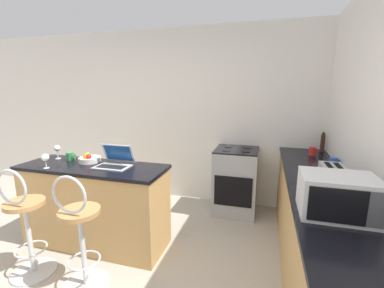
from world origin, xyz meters
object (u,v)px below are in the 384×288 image
Objects in this scene: mug_green at (70,156)px; wine_glass_tall at (45,158)px; bar_stool_near at (26,225)px; stove_range at (236,181)px; wine_glass_short at (57,149)px; bar_stool_far at (80,235)px; fruit_bowl at (89,159)px; toaster at (332,177)px; mug_red at (313,151)px; microwave at (337,196)px; laptop at (115,161)px; pepper_mill at (323,142)px; mug_blue at (334,162)px.

wine_glass_tall is at bearing -91.34° from mug_green.
bar_stool_near is 2.48m from stove_range.
wine_glass_short reaches higher than mug_green.
bar_stool_far is 10.22× the size of mug_green.
bar_stool_near is 0.86m from fruit_bowl.
stove_range is (1.69, 1.81, -0.05)m from bar_stool_near.
toaster is 2.69m from mug_green.
mug_red is (0.03, 1.15, -0.05)m from toaster.
stove_range is at bearing 126.39° from toaster.
mug_green is (-0.68, 0.73, 0.46)m from bar_stool_far.
wine_glass_short reaches higher than bar_stool_far.
bar_stool_far is at bearing -177.14° from microwave.
laptop is (0.54, 0.67, 0.47)m from bar_stool_near.
microwave reaches higher than fruit_bowl.
pepper_mill reaches higher than toaster.
laptop reaches higher than fruit_bowl.
bar_stool_near is 3.07m from mug_blue.
laptop reaches higher than stove_range.
mug_blue is at bearing 10.78° from mug_green.
toaster is 2.62× the size of mug_green.
wine_glass_tall is at bearing -141.71° from stove_range.
mug_blue is (0.24, 1.18, -0.08)m from microwave.
mug_blue is at bearing 78.25° from microwave.
mug_green is at bearing 176.86° from toaster.
mug_red is at bearing -4.49° from stove_range.
pepper_mill is at bearing 28.77° from wine_glass_tall.
mug_blue is 2.90m from mug_green.
wine_glass_short is at bearing -160.90° from mug_red.
bar_stool_near is 10.51× the size of mug_blue.
mug_red reaches higher than mug_green.
stove_range is 1.24m from pepper_mill.
wine_glass_short is 0.63× the size of pepper_mill.
pepper_mill is at bearing 35.36° from bar_stool_near.
pepper_mill reaches higher than bar_stool_near.
microwave is (1.98, -0.57, 0.08)m from laptop.
pepper_mill reaches higher than wine_glass_tall.
fruit_bowl is at bearing 75.90° from bar_stool_near.
wine_glass_tall is at bearing 150.34° from bar_stool_far.
fruit_bowl reaches higher than mug_blue.
laptop is at bearing 163.93° from microwave.
bar_stool_far is at bearing -137.99° from pepper_mill.
mug_green is 0.40× the size of pepper_mill.
laptop is at bearing -7.38° from fruit_bowl.
toaster is at bearing 12.67° from bar_stool_near.
wine_glass_short is at bearing 175.44° from laptop.
bar_stool_near is at bearing -128.86° from laptop.
toaster is at bearing -2.32° from laptop.
bar_stool_far is 2.97× the size of laptop.
bar_stool_far is 1.24m from wine_glass_short.
wine_glass_tall is 0.64× the size of fruit_bowl.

